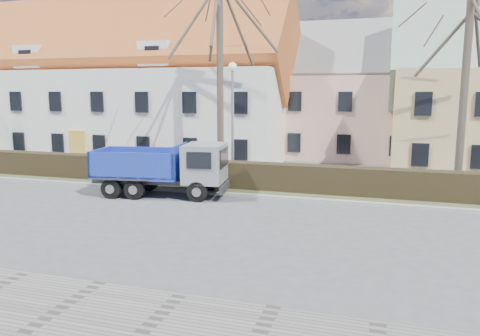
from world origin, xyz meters
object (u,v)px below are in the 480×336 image
(dump_truck, at_px, (156,168))
(cart_frame, at_px, (189,188))
(streetlight, at_px, (233,124))
(parked_car_a, at_px, (181,158))

(dump_truck, distance_m, cart_frame, 1.77)
(streetlight, xyz_separation_m, parked_car_a, (-4.85, 4.21, -2.50))
(dump_truck, bearing_deg, cart_frame, 20.04)
(streetlight, distance_m, cart_frame, 4.12)
(parked_car_a, bearing_deg, streetlight, -151.43)
(streetlight, relative_size, parked_car_a, 1.67)
(cart_frame, distance_m, parked_car_a, 7.79)
(dump_truck, bearing_deg, parked_car_a, 98.32)
(streetlight, height_order, parked_car_a, streetlight)
(dump_truck, height_order, streetlight, streetlight)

